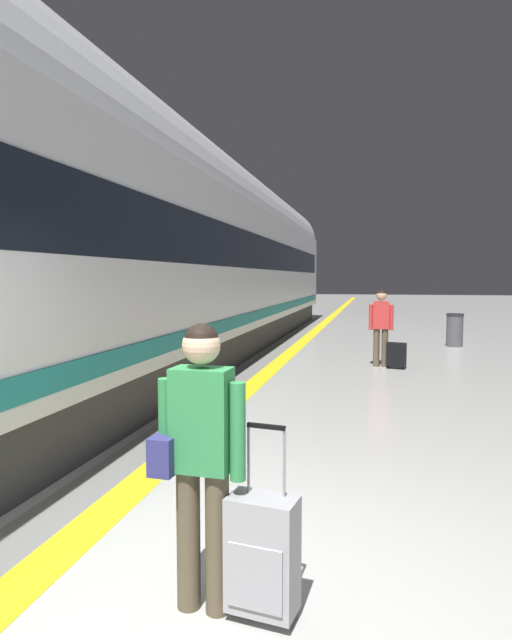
{
  "coord_description": "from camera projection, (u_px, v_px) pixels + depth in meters",
  "views": [
    {
      "loc": [
        0.93,
        -2.86,
        1.89
      ],
      "look_at": [
        -0.75,
        4.72,
        1.29
      ],
      "focal_mm": 30.55,
      "sensor_mm": 36.0,
      "label": 1
    }
  ],
  "objects": [
    {
      "name": "tactile_edge_band",
      "position": [
        273.0,
        356.0,
        13.18
      ],
      "size": [
        0.62,
        80.0,
        0.01
      ],
      "primitive_type": "cube",
      "color": "slate",
      "rests_on": "ground"
    },
    {
      "name": "high_speed_train",
      "position": [
        182.0,
        250.0,
        12.0
      ],
      "size": [
        2.94,
        29.59,
        4.97
      ],
      "color": "#38383D",
      "rests_on": "ground"
    },
    {
      "name": "traveller_foreground",
      "position": [
        199.0,
        447.0,
        3.04
      ],
      "size": [
        0.53,
        0.28,
        1.64
      ],
      "color": "brown",
      "rests_on": "ground"
    },
    {
      "name": "waste_bin",
      "position": [
        455.0,
        330.0,
        14.95
      ],
      "size": [
        0.46,
        0.46,
        0.91
      ],
      "color": "#4C4C51",
      "rests_on": "ground"
    },
    {
      "name": "ground_plane",
      "position": [
        206.0,
        607.0,
        3.13
      ],
      "size": [
        120.0,
        120.0,
        0.0
      ],
      "primitive_type": "plane",
      "color": "#B7B7B2"
    },
    {
      "name": "passenger_near",
      "position": [
        381.0,
        322.0,
        11.53
      ],
      "size": [
        0.51,
        0.21,
        1.64
      ],
      "color": "brown",
      "rests_on": "ground"
    },
    {
      "name": "rolling_suitcase_foreground",
      "position": [
        262.0,
        554.0,
        2.98
      ],
      "size": [
        0.41,
        0.29,
        1.09
      ],
      "color": "#9E9EA3",
      "rests_on": "ground"
    },
    {
      "name": "suitcase_near",
      "position": [
        396.0,
        354.0,
        11.31
      ],
      "size": [
        0.42,
        0.31,
        0.54
      ],
      "color": "black",
      "rests_on": "ground"
    },
    {
      "name": "safety_line_strip",
      "position": [
        286.0,
        356.0,
        13.11
      ],
      "size": [
        0.36,
        80.0,
        0.01
      ],
      "primitive_type": "cube",
      "color": "yellow",
      "rests_on": "ground"
    }
  ]
}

